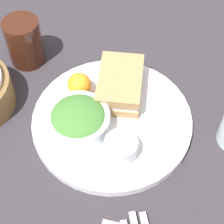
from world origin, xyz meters
TOP-DOWN VIEW (x-y plane):
  - ground_plane at (0.00, 0.00)m, footprint 4.00×4.00m
  - plate at (0.00, 0.00)m, footprint 0.33×0.33m
  - sandwich at (0.07, -0.00)m, footprint 0.15×0.10m
  - salad_bowl at (-0.04, 0.06)m, footprint 0.12×0.12m
  - dressing_cup at (-0.08, -0.04)m, footprint 0.06×0.06m
  - orange_wedge at (0.05, 0.08)m, footprint 0.05×0.05m
  - drink_glass at (0.13, 0.23)m, footprint 0.08×0.08m

SIDE VIEW (x-z plane):
  - ground_plane at x=0.00m, z-range 0.00..0.00m
  - plate at x=0.00m, z-range 0.00..0.02m
  - dressing_cup at x=-0.08m, z-range 0.02..0.06m
  - sandwich at x=0.07m, z-range 0.02..0.07m
  - orange_wedge at x=0.05m, z-range 0.02..0.07m
  - salad_bowl at x=-0.04m, z-range 0.02..0.08m
  - drink_glass at x=0.13m, z-range 0.00..0.11m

